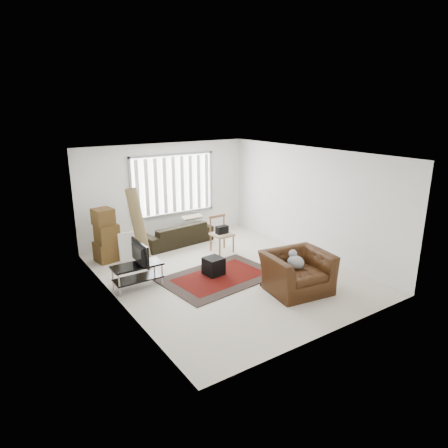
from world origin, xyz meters
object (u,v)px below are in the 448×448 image
object	(u,v)px
moving_boxes	(106,237)
tv_stand	(137,271)
side_chair	(222,232)
armchair	(297,269)
sofa	(177,230)

from	to	relation	value
moving_boxes	tv_stand	bearing A→B (deg)	-88.86
side_chair	armchair	xyz separation A→B (m)	(-0.00, -2.78, -0.04)
tv_stand	armchair	bearing A→B (deg)	-36.24
tv_stand	armchair	distance (m)	3.28
moving_boxes	side_chair	xyz separation A→B (m)	(2.69, -1.01, -0.10)
moving_boxes	sofa	distance (m)	2.01
moving_boxes	sofa	bearing A→B (deg)	4.80
side_chair	tv_stand	bearing A→B (deg)	-162.78
tv_stand	side_chair	xyz separation A→B (m)	(2.65, 0.84, 0.14)
side_chair	armchair	world-z (taller)	side_chair
sofa	armchair	distance (m)	4.02
tv_stand	armchair	xyz separation A→B (m)	(2.65, -1.94, 0.10)
sofa	tv_stand	bearing A→B (deg)	40.11
tv_stand	moving_boxes	world-z (taller)	moving_boxes
sofa	armchair	size ratio (longest dim) A/B	1.42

